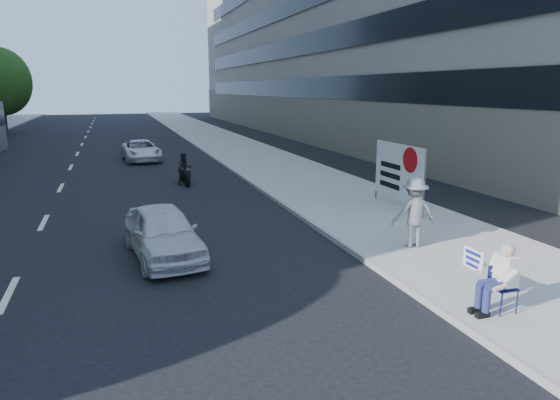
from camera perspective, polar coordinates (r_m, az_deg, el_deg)
name	(u,v)px	position (r m, az deg, el deg)	size (l,w,h in m)	color
ground	(334,291)	(10.76, 6.20, -10.35)	(160.00, 160.00, 0.00)	black
near_sidewalk	(257,158)	(30.40, -2.65, 4.86)	(5.00, 120.00, 0.15)	#AEAAA3
near_building	(362,20)	(46.50, 9.36, 19.68)	(14.00, 70.00, 20.00)	gray
tree_far_e	(1,82)	(53.82, -29.31, 11.71)	(5.40, 5.40, 7.89)	#382616
seated_protester	(498,275)	(10.01, 23.68, -7.82)	(0.83, 1.12, 1.31)	navy
jogger	(414,213)	(13.32, 15.07, -1.40)	(1.18, 0.68, 1.82)	gray
protest_banner	(399,172)	(17.52, 13.40, 3.15)	(0.08, 3.06, 2.20)	#4C4C4C
white_sedan_near	(163,232)	(12.91, -13.22, -3.60)	(1.54, 3.83, 1.31)	silver
white_sedan_far	(141,150)	(30.73, -15.59, 5.48)	(1.99, 4.31, 1.20)	silver
motorcycle	(185,170)	(22.56, -10.84, 3.37)	(0.76, 2.05, 1.42)	black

